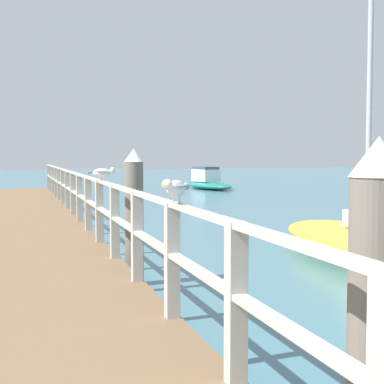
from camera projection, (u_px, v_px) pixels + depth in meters
The scene contains 8 objects.
pier_deck at pixel (17, 235), 12.46m from camera, with size 2.80×26.96×0.52m, color brown.
pier_railing at pixel (80, 192), 12.79m from camera, with size 0.12×25.48×1.04m.
dock_piling_near at pixel (376, 342), 2.92m from camera, with size 0.29×0.29×2.07m.
dock_piling_far at pixel (134, 216), 8.85m from camera, with size 0.29×0.29×2.07m.
seagull_foreground at pixel (176, 188), 5.04m from camera, with size 0.34×0.39×0.21m.
seagull_background at pixel (102, 172), 9.41m from camera, with size 0.47×0.22×0.21m.
boat_1 at pixel (379, 242), 10.49m from camera, with size 1.80×6.10×7.19m.
boat_4 at pixel (208, 182), 33.47m from camera, with size 2.21×4.64×1.28m.
Camera 1 is at (-0.00, 0.55, 1.98)m, focal length 54.79 mm.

